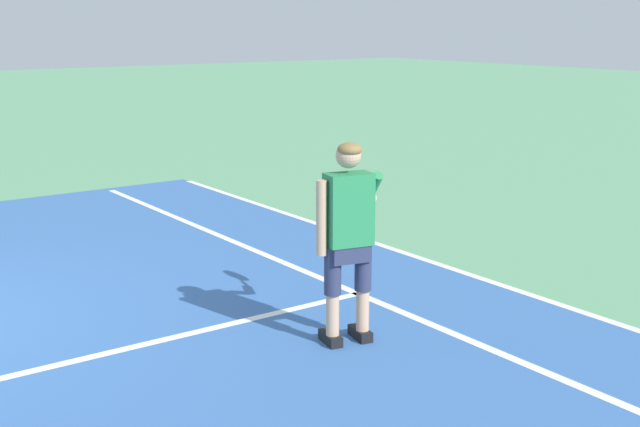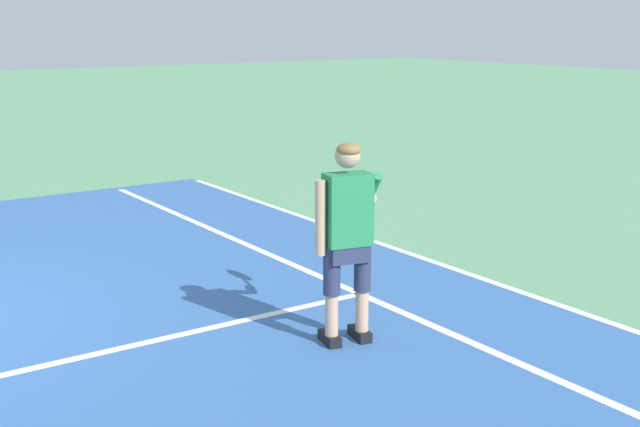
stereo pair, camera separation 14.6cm
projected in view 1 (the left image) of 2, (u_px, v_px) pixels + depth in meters
line_singles_right at (299, 269)px, 9.16m from camera, size 0.10×10.69×0.01m
line_doubles_right at (394, 249)px, 9.94m from camera, size 0.10×10.69×0.01m
tennis_player at (348, 229)px, 6.87m from camera, size 0.82×1.06×1.71m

